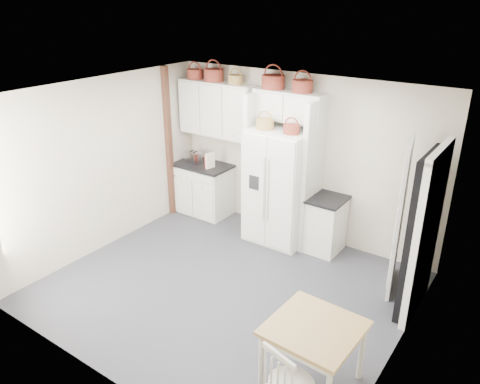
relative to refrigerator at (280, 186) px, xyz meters
The scene contains 29 objects.
floor 1.86m from the refrigerator, 84.70° to the right, with size 4.50×4.50×0.00m, color #37373C.
ceiling 2.35m from the refrigerator, 84.70° to the right, with size 4.50×4.50×0.00m, color white.
wall_back 0.57m from the refrigerator, 68.63° to the left, with size 4.50×4.50×0.00m, color beige.
wall_left 2.68m from the refrigerator, 142.41° to the right, with size 4.00×4.00×0.00m, color beige.
wall_right 2.92m from the refrigerator, 33.96° to the right, with size 4.00×4.00×0.00m, color beige.
refrigerator is the anchor object (origin of this frame).
base_cab_left 1.66m from the refrigerator, behind, with size 0.95×0.60×0.88m, color silver.
base_cab_right 0.93m from the refrigerator, ahead, with size 0.47×0.57×0.83m, color silver.
dining_table 3.13m from the refrigerator, 53.10° to the right, with size 0.85×0.85×0.71m, color olive.
windsor_chair 3.58m from the refrigerator, 57.52° to the right, with size 0.44×0.40×0.90m, color silver.
counter_left 1.60m from the refrigerator, behind, with size 0.99×0.64×0.04m, color black.
counter_right 0.79m from the refrigerator, ahead, with size 0.51×0.60×0.04m, color black.
toaster 1.78m from the refrigerator, behind, with size 0.29×0.17×0.20m, color silver.
cookbook_red 1.42m from the refrigerator, behind, with size 0.04×0.16×0.24m, color #B32922.
cookbook_cream 1.38m from the refrigerator, behind, with size 0.04×0.18×0.27m, color beige.
basket_upper_a 2.38m from the refrigerator, behind, with size 0.28×0.28×0.16m, color #5C2019.
basket_upper_b 2.11m from the refrigerator, behind, with size 0.33×0.33×0.20m, color #5C2019.
basket_upper_c 1.82m from the refrigerator, 167.80° to the left, with size 0.24×0.24×0.14m, color brown.
basket_bridge_a 1.59m from the refrigerator, 144.31° to the left, with size 0.36×0.36×0.20m, color #5C2019.
basket_bridge_b 1.56m from the refrigerator, 47.41° to the left, with size 0.31×0.31×0.18m, color #5C2019.
basket_fridge_a 1.01m from the refrigerator, 156.57° to the right, with size 0.28×0.28×0.15m, color brown.
basket_fridge_b 1.00m from the refrigerator, 24.55° to the right, with size 0.24×0.24×0.13m, color #5C2019.
upper_cabinet 1.69m from the refrigerator, behind, with size 1.40×0.34×0.90m, color silver.
bridge_cabinet 1.24m from the refrigerator, 90.00° to the left, with size 1.12×0.34×0.45m, color silver.
fridge_panel_left 0.57m from the refrigerator, behind, with size 0.08×0.60×2.30m, color silver.
fridge_panel_right 0.57m from the refrigerator, ahead, with size 0.08×0.60×2.30m, color silver.
trim_post 2.10m from the refrigerator, behind, with size 0.09×0.09×2.60m, color #391B13.
doorway_void 2.39m from the refrigerator, 14.95° to the right, with size 0.18×0.85×2.05m, color black.
door_slab 1.97m from the refrigerator, ahead, with size 0.80×0.04×2.05m, color white.
Camera 1 is at (3.20, -4.24, 3.67)m, focal length 35.00 mm.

